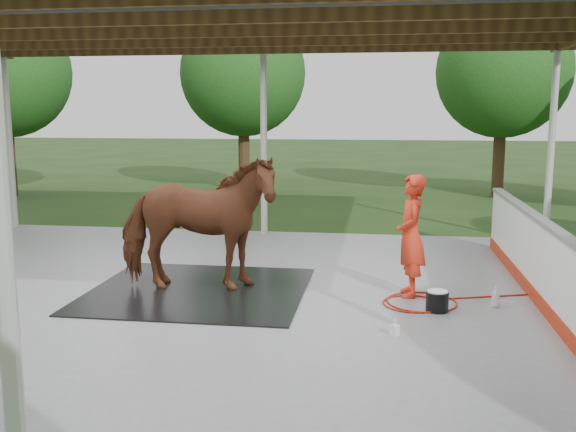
# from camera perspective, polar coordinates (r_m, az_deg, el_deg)

# --- Properties ---
(ground) EXTENTS (100.00, 100.00, 0.00)m
(ground) POSITION_cam_1_polar(r_m,az_deg,el_deg) (9.19, -7.43, -7.45)
(ground) COLOR #1E3814
(concrete_slab) EXTENTS (12.00, 10.00, 0.05)m
(concrete_slab) POSITION_cam_1_polar(r_m,az_deg,el_deg) (9.18, -7.44, -7.30)
(concrete_slab) COLOR slate
(concrete_slab) RESTS_ON ground
(pavilion_structure) EXTENTS (12.60, 10.60, 4.05)m
(pavilion_structure) POSITION_cam_1_polar(r_m,az_deg,el_deg) (8.89, -8.00, 17.81)
(pavilion_structure) COLOR beige
(pavilion_structure) RESTS_ON ground
(dasher_board) EXTENTS (0.16, 8.00, 1.15)m
(dasher_board) POSITION_cam_1_polar(r_m,az_deg,el_deg) (8.97, 22.15, -4.57)
(dasher_board) COLOR #AA260E
(dasher_board) RESTS_ON concrete_slab
(tree_belt) EXTENTS (28.00, 28.00, 5.80)m
(tree_belt) POSITION_cam_1_polar(r_m,az_deg,el_deg) (9.66, -4.65, 16.13)
(tree_belt) COLOR #382314
(tree_belt) RESTS_ON ground
(rubber_mat) EXTENTS (3.08, 2.89, 0.02)m
(rubber_mat) POSITION_cam_1_polar(r_m,az_deg,el_deg) (9.49, -7.97, -6.53)
(rubber_mat) COLOR black
(rubber_mat) RESTS_ON concrete_slab
(horse) EXTENTS (2.43, 1.32, 1.96)m
(horse) POSITION_cam_1_polar(r_m,az_deg,el_deg) (9.27, -8.11, -0.63)
(horse) COLOR brown
(horse) RESTS_ON rubber_mat
(handler) EXTENTS (0.48, 0.67, 1.72)m
(handler) POSITION_cam_1_polar(r_m,az_deg,el_deg) (9.15, 10.86, -1.74)
(handler) COLOR red
(handler) RESTS_ON concrete_slab
(wash_bucket) EXTENTS (0.29, 0.29, 0.27)m
(wash_bucket) POSITION_cam_1_polar(r_m,az_deg,el_deg) (8.67, 13.12, -7.34)
(wash_bucket) COLOR black
(wash_bucket) RESTS_ON concrete_slab
(soap_bottle_a) EXTENTS (0.15, 0.15, 0.28)m
(soap_bottle_a) POSITION_cam_1_polar(r_m,az_deg,el_deg) (9.05, 17.96, -6.84)
(soap_bottle_a) COLOR silver
(soap_bottle_a) RESTS_ON concrete_slab
(soap_bottle_b) EXTENTS (0.12, 0.12, 0.20)m
(soap_bottle_b) POSITION_cam_1_polar(r_m,az_deg,el_deg) (7.68, 9.45, -9.77)
(soap_bottle_b) COLOR #338CD8
(soap_bottle_b) RESTS_ON concrete_slab
(hose_coil) EXTENTS (2.22, 1.15, 0.02)m
(hose_coil) POSITION_cam_1_polar(r_m,az_deg,el_deg) (8.99, 11.61, -7.53)
(hose_coil) COLOR #9E1A0B
(hose_coil) RESTS_ON concrete_slab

